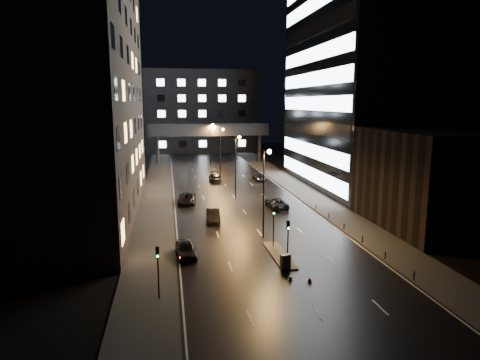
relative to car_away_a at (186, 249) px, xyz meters
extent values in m
plane|color=black|center=(9.00, 36.71, -0.81)|extent=(160.00, 160.00, 0.00)
cube|color=#383533|center=(-3.50, 31.71, -0.73)|extent=(5.00, 110.00, 0.15)
cube|color=#383533|center=(21.50, 31.71, -0.73)|extent=(5.00, 110.00, 0.15)
cube|color=#2D2319|center=(-13.50, 20.71, 19.19)|extent=(15.00, 48.00, 40.00)
cube|color=black|center=(29.00, 5.71, 5.19)|extent=(10.00, 18.00, 12.00)
cube|color=black|center=(34.00, 32.71, 21.69)|extent=(20.00, 36.00, 45.00)
cube|color=#333335|center=(9.00, 94.71, 11.69)|extent=(34.00, 14.00, 25.00)
cube|color=#333335|center=(9.00, 66.71, 7.69)|extent=(30.00, 3.00, 3.00)
cylinder|color=#333335|center=(-4.00, 66.71, 2.69)|extent=(0.80, 0.80, 7.00)
cylinder|color=#333335|center=(22.00, 66.71, 2.69)|extent=(0.80, 0.80, 7.00)
cube|color=#383533|center=(9.30, -1.29, -0.73)|extent=(1.60, 8.00, 0.15)
cylinder|color=black|center=(9.30, 1.21, 1.09)|extent=(0.12, 0.12, 3.50)
cube|color=black|center=(9.30, 1.21, 3.29)|extent=(0.28, 0.22, 0.90)
sphere|color=#0CFF33|center=(9.30, 1.07, 3.01)|extent=(0.18, 0.18, 0.18)
cylinder|color=black|center=(9.30, -4.29, 1.09)|extent=(0.12, 0.12, 3.50)
cube|color=black|center=(9.30, -4.29, 3.29)|extent=(0.28, 0.22, 0.90)
sphere|color=#0CFF33|center=(9.30, -4.43, 3.01)|extent=(0.18, 0.18, 0.18)
cylinder|color=black|center=(-2.50, -9.29, 0.94)|extent=(0.12, 0.12, 3.50)
cube|color=black|center=(-2.50, -9.29, 3.14)|extent=(0.28, 0.22, 0.90)
sphere|color=#0CFF33|center=(-2.50, -9.43, 2.86)|extent=(0.18, 0.18, 0.18)
cylinder|color=black|center=(19.20, -9.29, -0.36)|extent=(0.12, 0.12, 0.90)
cylinder|color=black|center=(19.20, -4.29, -0.36)|extent=(0.12, 0.12, 0.90)
cylinder|color=black|center=(19.20, 0.71, -0.36)|extent=(0.12, 0.12, 0.90)
cylinder|color=black|center=(19.20, 5.71, -0.36)|extent=(0.12, 0.12, 0.90)
cylinder|color=black|center=(19.20, 10.71, -0.36)|extent=(0.12, 0.12, 0.90)
cylinder|color=black|center=(19.20, 15.71, -0.36)|extent=(0.12, 0.12, 0.90)
cylinder|color=black|center=(9.00, 4.71, 4.19)|extent=(0.18, 0.18, 10.00)
cylinder|color=black|center=(9.00, 4.71, 9.19)|extent=(1.20, 0.12, 0.12)
sphere|color=#FF9E38|center=(9.60, 4.71, 9.09)|extent=(0.50, 0.50, 0.50)
cylinder|color=black|center=(9.00, 24.71, 4.19)|extent=(0.18, 0.18, 10.00)
cylinder|color=black|center=(9.00, 24.71, 9.19)|extent=(1.20, 0.12, 0.12)
sphere|color=#FF9E38|center=(9.60, 24.71, 9.09)|extent=(0.50, 0.50, 0.50)
cylinder|color=black|center=(9.00, 44.71, 4.19)|extent=(0.18, 0.18, 10.00)
cylinder|color=black|center=(9.00, 44.71, 9.19)|extent=(1.20, 0.12, 0.12)
sphere|color=#FF9E38|center=(9.60, 44.71, 9.09)|extent=(0.50, 0.50, 0.50)
cylinder|color=black|center=(9.00, 64.71, 4.19)|extent=(0.18, 0.18, 10.00)
cylinder|color=black|center=(9.00, 64.71, 9.19)|extent=(1.20, 0.12, 0.12)
sphere|color=#FF9E38|center=(9.60, 64.71, 9.09)|extent=(0.50, 0.50, 0.50)
imported|color=black|center=(0.00, 0.00, 0.00)|extent=(2.22, 4.85, 1.61)
imported|color=black|center=(4.05, 12.48, 0.00)|extent=(2.00, 4.98, 1.61)
imported|color=black|center=(1.17, 23.27, -0.02)|extent=(3.04, 5.83, 1.57)
imported|color=black|center=(7.50, 41.07, -0.02)|extent=(2.38, 5.48, 1.57)
imported|color=black|center=(14.00, 18.08, -0.06)|extent=(2.70, 5.47, 1.49)
imported|color=black|center=(16.31, 40.71, -0.12)|extent=(2.25, 4.84, 1.37)
cube|color=#444446|center=(8.90, -4.99, 0.02)|extent=(1.00, 0.70, 1.35)
cone|color=red|center=(10.24, -7.99, -0.57)|extent=(0.50, 0.50, 0.47)
cone|color=#E5550C|center=(8.71, -7.32, -0.52)|extent=(0.46, 0.46, 0.57)
camera|label=1|loc=(-1.48, -41.13, 14.45)|focal=32.00mm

